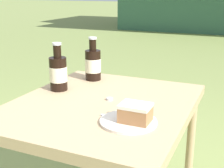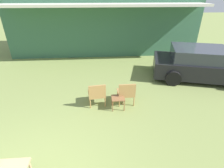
{
  "view_description": "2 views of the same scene",
  "coord_description": "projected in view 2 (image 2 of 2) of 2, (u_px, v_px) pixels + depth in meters",
  "views": [
    {
      "loc": [
        0.53,
        -1.09,
        1.17
      ],
      "look_at": [
        0.0,
        0.1,
        0.78
      ],
      "focal_mm": 50.0,
      "sensor_mm": 36.0,
      "label": 1
    },
    {
      "loc": [
        1.63,
        -1.81,
        3.33
      ],
      "look_at": [
        1.97,
        2.74,
        0.9
      ],
      "focal_mm": 28.0,
      "sensor_mm": 36.0,
      "label": 2
    }
  ],
  "objects": [
    {
      "name": "wicker_chair_cushioned",
      "position": [
        97.0,
        93.0,
        5.63
      ],
      "size": [
        0.6,
        0.62,
        0.8
      ],
      "rotation": [
        0.0,
        0.0,
        3.26
      ],
      "color": "#B2844C",
      "rests_on": "ground_plane"
    },
    {
      "name": "cabin_building",
      "position": [
        104.0,
        22.0,
        10.6
      ],
      "size": [
        10.43,
        4.38,
        3.36
      ],
      "color": "#38664C",
      "rests_on": "ground_plane"
    },
    {
      "name": "garden_side_table",
      "position": [
        118.0,
        99.0,
        5.48
      ],
      "size": [
        0.41,
        0.38,
        0.4
      ],
      "color": "brown",
      "rests_on": "ground_plane"
    },
    {
      "name": "parked_car",
      "position": [
        201.0,
        64.0,
        7.31
      ],
      "size": [
        4.26,
        2.78,
        1.32
      ],
      "rotation": [
        0.0,
        0.0,
        -0.27
      ],
      "color": "black",
      "rests_on": "ground_plane"
    },
    {
      "name": "wicker_chair_plain",
      "position": [
        126.0,
        92.0,
        5.67
      ],
      "size": [
        0.55,
        0.57,
        0.8
      ],
      "rotation": [
        0.0,
        0.0,
        3.17
      ],
      "color": "#B2844C",
      "rests_on": "ground_plane"
    }
  ]
}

